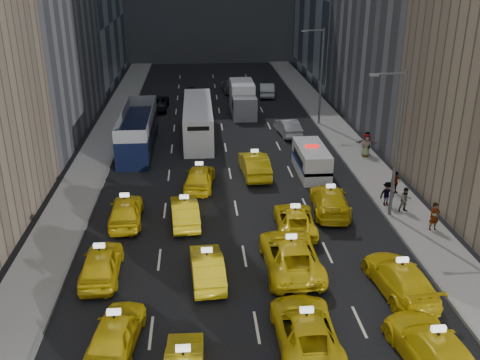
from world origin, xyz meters
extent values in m
plane|color=black|center=(0.00, 0.00, 0.00)|extent=(160.00, 160.00, 0.00)
cube|color=gray|center=(-10.50, 25.00, 0.07)|extent=(3.00, 90.00, 0.15)
cube|color=gray|center=(10.50, 25.00, 0.07)|extent=(3.00, 90.00, 0.15)
cube|color=slate|center=(-9.05, 25.00, 0.09)|extent=(0.15, 90.00, 0.18)
cube|color=slate|center=(9.05, 25.00, 0.09)|extent=(0.15, 90.00, 0.18)
cylinder|color=#595B60|center=(9.30, 12.00, 4.50)|extent=(0.20, 0.20, 9.00)
cylinder|color=#595B60|center=(8.40, 12.00, 8.80)|extent=(1.80, 0.12, 0.12)
cube|color=slate|center=(7.50, 12.00, 8.75)|extent=(0.50, 0.22, 0.12)
cylinder|color=#595B60|center=(9.30, 32.00, 4.50)|extent=(0.20, 0.20, 9.00)
cylinder|color=#595B60|center=(8.40, 32.00, 8.80)|extent=(1.80, 0.12, 0.12)
cube|color=slate|center=(7.50, 32.00, 8.75)|extent=(0.50, 0.22, 0.12)
imported|color=gold|center=(-5.80, 1.21, 0.74)|extent=(2.31, 4.55, 1.48)
imported|color=gold|center=(1.85, 0.76, 0.73)|extent=(2.44, 5.26, 1.46)
imported|color=gold|center=(6.50, -0.98, 0.80)|extent=(2.82, 5.73, 1.60)
imported|color=gold|center=(-7.22, 6.55, 0.78)|extent=(1.92, 4.59, 1.55)
imported|color=gold|center=(-2.01, 5.90, 0.72)|extent=(1.79, 4.45, 1.44)
imported|color=gold|center=(2.22, 6.58, 0.81)|extent=(2.76, 5.87, 1.62)
imported|color=gold|center=(7.02, 4.12, 0.76)|extent=(2.59, 5.39, 1.51)
imported|color=gold|center=(-6.70, 12.49, 0.80)|extent=(2.02, 4.73, 1.59)
imported|color=gold|center=(-3.19, 12.21, 0.74)|extent=(1.91, 4.59, 1.48)
imported|color=gold|center=(3.19, 10.74, 0.66)|extent=(2.51, 4.92, 1.33)
imported|color=gold|center=(5.78, 12.98, 0.77)|extent=(2.71, 5.48, 1.53)
imported|color=gold|center=(-2.25, 17.47, 0.79)|extent=(2.46, 4.86, 1.59)
imported|color=gold|center=(1.77, 19.48, 0.84)|extent=(2.05, 5.19, 1.68)
cube|color=silver|center=(5.95, 19.48, 1.04)|extent=(2.56, 5.38, 2.08)
cylinder|color=black|center=(5.11, 17.79, 0.42)|extent=(0.28, 0.83, 0.83)
cylinder|color=black|center=(6.79, 17.79, 0.42)|extent=(0.28, 0.83, 0.83)
cylinder|color=black|center=(5.11, 21.18, 0.42)|extent=(0.28, 0.83, 0.83)
cylinder|color=black|center=(6.79, 21.18, 0.42)|extent=(0.28, 0.83, 0.83)
cube|color=navy|center=(5.95, 19.48, 0.90)|extent=(2.60, 5.39, 0.24)
cube|color=red|center=(5.95, 19.48, 2.15)|extent=(0.98, 0.44, 0.15)
cube|color=black|center=(-7.23, 26.32, 1.58)|extent=(3.95, 11.13, 3.17)
cylinder|color=black|center=(-8.32, 21.77, 0.55)|extent=(0.28, 1.10, 1.10)
cylinder|color=black|center=(-6.14, 21.77, 0.55)|extent=(0.28, 1.10, 1.10)
cylinder|color=black|center=(-8.32, 30.86, 0.55)|extent=(0.28, 1.10, 1.10)
cylinder|color=black|center=(-6.14, 30.86, 0.55)|extent=(0.28, 1.10, 1.10)
cube|color=white|center=(-2.24, 29.21, 1.51)|extent=(3.35, 11.83, 3.01)
cylinder|color=black|center=(-3.31, 24.27, 0.55)|extent=(0.28, 1.10, 1.10)
cylinder|color=black|center=(-1.18, 24.27, 0.55)|extent=(0.28, 1.10, 1.10)
cylinder|color=black|center=(-3.31, 34.14, 0.55)|extent=(0.28, 1.10, 1.10)
cylinder|color=black|center=(-1.18, 34.14, 0.55)|extent=(0.28, 1.10, 1.10)
cube|color=white|center=(2.38, 36.72, 1.55)|extent=(2.88, 6.96, 3.10)
cylinder|color=black|center=(1.36, 34.23, 0.55)|extent=(0.28, 1.10, 1.10)
cylinder|color=black|center=(3.39, 34.23, 0.55)|extent=(0.28, 1.10, 1.10)
cylinder|color=black|center=(1.36, 39.22, 0.55)|extent=(0.28, 1.10, 1.10)
cylinder|color=black|center=(3.39, 39.22, 0.55)|extent=(0.28, 1.10, 1.10)
imported|color=#AFB2B7|center=(5.81, 29.04, 0.73)|extent=(2.02, 4.58, 1.46)
imported|color=black|center=(-6.59, 38.99, 0.75)|extent=(2.65, 5.45, 1.49)
imported|color=slate|center=(1.96, 46.72, 0.79)|extent=(2.59, 5.61, 1.59)
imported|color=black|center=(-2.98, 43.76, 0.68)|extent=(1.87, 4.10, 1.36)
imported|color=#A9ADB1|center=(5.84, 44.09, 0.77)|extent=(2.11, 4.82, 1.54)
imported|color=gray|center=(11.11, 9.84, 1.00)|extent=(0.66, 0.48, 1.69)
imported|color=gray|center=(10.36, 12.34, 0.94)|extent=(0.83, 0.54, 1.58)
imported|color=gray|center=(9.53, 13.29, 0.95)|extent=(1.10, 0.65, 1.59)
imported|color=gray|center=(10.73, 15.18, 0.91)|extent=(0.98, 0.72, 1.52)
imported|color=gray|center=(10.98, 22.50, 1.05)|extent=(0.89, 0.50, 1.79)
imported|color=gray|center=(11.15, 22.93, 1.08)|extent=(1.79, 0.82, 1.86)
camera|label=1|loc=(-2.24, -16.69, 14.56)|focal=40.00mm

